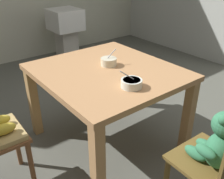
{
  "coord_description": "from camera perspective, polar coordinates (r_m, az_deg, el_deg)",
  "views": [
    {
      "loc": [
        1.51,
        -1.13,
        1.51
      ],
      "look_at": [
        0.0,
        0.05,
        0.51
      ],
      "focal_mm": 40.87,
      "sensor_mm": 36.0,
      "label": 1
    }
  ],
  "objects": [
    {
      "name": "ground_plane",
      "position": [
        2.43,
        -0.95,
        -11.43
      ],
      "size": [
        5.2,
        5.2,
        0.04
      ],
      "color": "#56584E"
    },
    {
      "name": "porridge_bowl_white_near_right",
      "position": [
        1.76,
        4.38,
        1.43
      ],
      "size": [
        0.15,
        0.15,
        0.13
      ],
      "color": "silver",
      "rests_on": "dining_table"
    },
    {
      "name": "dining_table",
      "position": [
        2.09,
        -1.08,
        1.89
      ],
      "size": [
        1.11,
        1.03,
        0.7
      ],
      "color": "tan",
      "rests_on": "ground_plane"
    },
    {
      "name": "sink_basin",
      "position": [
        4.14,
        -10.34,
        13.52
      ],
      "size": [
        0.47,
        0.45,
        0.81
      ],
      "color": "#B7B2A8",
      "rests_on": "ground_plane"
    },
    {
      "name": "porridge_bowl_cream_center",
      "position": [
        2.12,
        -0.74,
        6.28
      ],
      "size": [
        0.13,
        0.14,
        0.13
      ],
      "color": "beige",
      "rests_on": "dining_table"
    },
    {
      "name": "teddy_chair_near_right",
      "position": [
        1.58,
        22.74,
        -12.45
      ],
      "size": [
        0.38,
        0.4,
        0.92
      ],
      "rotation": [
        0.0,
        0.0,
        3.1
      ],
      "color": "brown",
      "rests_on": "ground_plane"
    }
  ]
}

